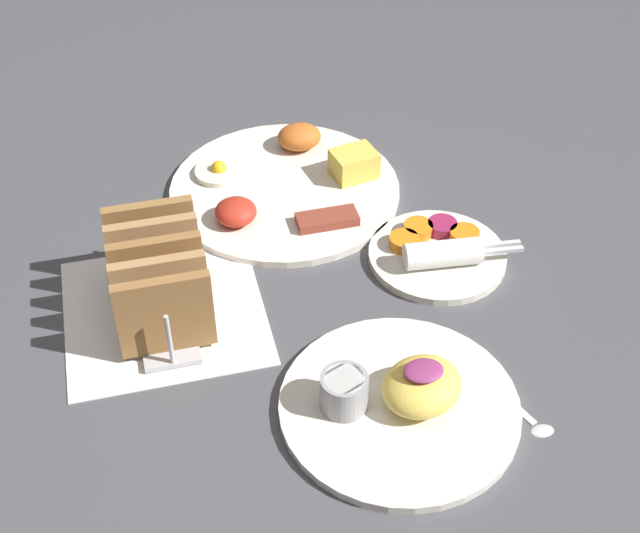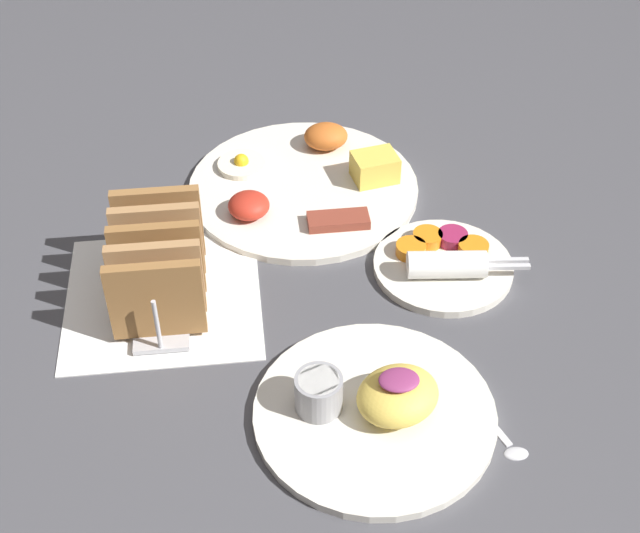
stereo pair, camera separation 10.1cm
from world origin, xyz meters
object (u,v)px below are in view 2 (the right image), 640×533
Objects in this scene: plate_condiments at (444,262)px; toast_rack at (158,264)px; plate_breakfast at (307,183)px; plate_foreground at (375,406)px.

toast_rack reaches higher than plate_condiments.
plate_breakfast is 0.23m from plate_condiments.
toast_rack is (-0.18, -0.19, 0.04)m from plate_breakfast.
plate_condiments is at bearing -50.73° from plate_breakfast.
plate_breakfast is 1.24× the size of plate_foreground.
plate_breakfast reaches higher than plate_condiments.
plate_breakfast is 1.66× the size of toast_rack.
plate_foreground is (-0.12, -0.21, 0.00)m from plate_condiments.
plate_foreground is at bearing -119.14° from plate_condiments.
toast_rack is (-0.33, -0.01, 0.04)m from plate_condiments.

